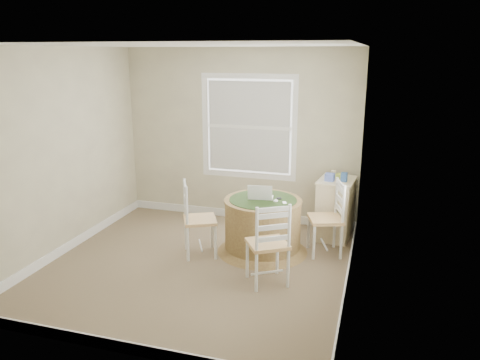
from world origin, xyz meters
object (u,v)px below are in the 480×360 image
(round_table, at_px, (263,223))
(chair_right, at_px, (325,219))
(corner_chest, at_px, (335,208))
(chair_near, at_px, (268,243))
(laptop, at_px, (261,196))
(chair_left, at_px, (200,219))

(round_table, distance_m, chair_right, 0.80)
(corner_chest, bearing_deg, chair_near, -104.13)
(laptop, relative_size, corner_chest, 0.41)
(chair_left, height_order, laptop, chair_left)
(chair_left, xyz_separation_m, laptop, (0.70, 0.35, 0.27))
(round_table, height_order, corner_chest, corner_chest)
(laptop, xyz_separation_m, corner_chest, (0.89, 0.74, -0.32))
(laptop, bearing_deg, chair_near, 101.21)
(chair_left, bearing_deg, round_table, -93.19)
(chair_right, distance_m, corner_chest, 0.61)
(round_table, height_order, chair_near, chair_near)
(chair_right, bearing_deg, corner_chest, 154.68)
(laptop, bearing_deg, round_table, 136.43)
(corner_chest, bearing_deg, round_table, -131.63)
(chair_left, distance_m, chair_right, 1.60)
(chair_right, height_order, laptop, chair_right)
(chair_near, xyz_separation_m, corner_chest, (0.59, 1.59, -0.05))
(chair_left, relative_size, chair_near, 1.00)
(chair_near, xyz_separation_m, chair_right, (0.52, 0.99, 0.00))
(chair_right, bearing_deg, chair_left, -91.30)
(chair_near, xyz_separation_m, laptop, (-0.30, 0.85, 0.27))
(round_table, xyz_separation_m, laptop, (-0.04, 0.03, 0.35))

